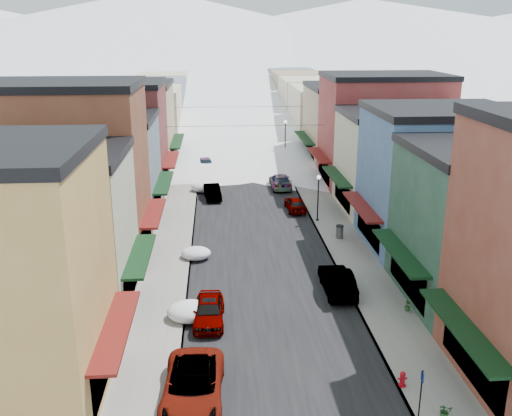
{
  "coord_description": "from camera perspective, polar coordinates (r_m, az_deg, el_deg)",
  "views": [
    {
      "loc": [
        -3.06,
        -18.6,
        15.75
      ],
      "look_at": [
        0.0,
        24.37,
        2.2
      ],
      "focal_mm": 40.0,
      "sensor_mm": 36.0,
      "label": 1
    }
  ],
  "objects": [
    {
      "name": "road",
      "position": [
        80.22,
        -1.82,
        6.14
      ],
      "size": [
        10.0,
        160.0,
        0.01
      ],
      "primitive_type": "cube",
      "color": "black",
      "rests_on": "ground"
    },
    {
      "name": "sidewalk_left",
      "position": [
        80.22,
        -6.56,
        6.09
      ],
      "size": [
        3.2,
        160.0,
        0.15
      ],
      "primitive_type": "cube",
      "color": "gray",
      "rests_on": "ground"
    },
    {
      "name": "sidewalk_right",
      "position": [
        80.73,
        2.89,
        6.25
      ],
      "size": [
        3.2,
        160.0,
        0.15
      ],
      "primitive_type": "cube",
      "color": "gray",
      "rests_on": "ground"
    },
    {
      "name": "curb_left",
      "position": [
        80.17,
        -5.45,
        6.11
      ],
      "size": [
        0.1,
        160.0,
        0.15
      ],
      "primitive_type": "cube",
      "color": "slate",
      "rests_on": "ground"
    },
    {
      "name": "curb_right",
      "position": [
        80.55,
        1.79,
        6.24
      ],
      "size": [
        0.1,
        160.0,
        0.15
      ],
      "primitive_type": "cube",
      "color": "slate",
      "rests_on": "ground"
    },
    {
      "name": "bldg_l_cream",
      "position": [
        34.5,
        -20.93,
        -2.31
      ],
      "size": [
        11.3,
        8.2,
        9.5
      ],
      "color": "#BBB697",
      "rests_on": "ground"
    },
    {
      "name": "bldg_l_brick_near",
      "position": [
        41.61,
        -18.79,
        3.34
      ],
      "size": [
        12.3,
        8.2,
        12.5
      ],
      "color": "brown",
      "rests_on": "ground"
    },
    {
      "name": "bldg_l_grayblue",
      "position": [
        49.94,
        -15.7,
        3.8
      ],
      "size": [
        11.3,
        9.2,
        9.0
      ],
      "color": "slate",
      "rests_on": "ground"
    },
    {
      "name": "bldg_l_brick_far",
      "position": [
        58.58,
        -15.07,
        6.8
      ],
      "size": [
        13.3,
        9.2,
        11.0
      ],
      "color": "maroon",
      "rests_on": "ground"
    },
    {
      "name": "bldg_l_tan",
      "position": [
        68.21,
        -12.69,
        7.98
      ],
      "size": [
        11.3,
        11.2,
        10.0
      ],
      "color": "tan",
      "rests_on": "ground"
    },
    {
      "name": "bldg_r_green",
      "position": [
        36.35,
        22.73,
        -1.54
      ],
      "size": [
        11.3,
        9.2,
        9.5
      ],
      "color": "#224836",
      "rests_on": "ground"
    },
    {
      "name": "bldg_r_blue",
      "position": [
        44.07,
        17.72,
        2.85
      ],
      "size": [
        11.3,
        9.2,
        10.5
      ],
      "color": "#406492",
      "rests_on": "ground"
    },
    {
      "name": "bldg_r_cream",
      "position": [
        52.62,
        14.64,
        4.56
      ],
      "size": [
        12.3,
        9.2,
        9.0
      ],
      "color": "beige",
      "rests_on": "ground"
    },
    {
      "name": "bldg_r_brick_far",
      "position": [
        60.95,
        12.54,
        7.62
      ],
      "size": [
        13.3,
        9.2,
        11.5
      ],
      "color": "maroon",
      "rests_on": "ground"
    },
    {
      "name": "bldg_r_tan",
      "position": [
        70.39,
        9.42,
        8.25
      ],
      "size": [
        11.3,
        11.2,
        9.5
      ],
      "color": "#988063",
      "rests_on": "ground"
    },
    {
      "name": "distant_blocks",
      "position": [
        102.32,
        -2.38,
        10.86
      ],
      "size": [
        34.0,
        55.0,
        8.0
      ],
      "color": "gray",
      "rests_on": "ground"
    },
    {
      "name": "mountain_ridge",
      "position": [
        296.23,
        -7.59,
        17.06
      ],
      "size": [
        670.0,
        340.0,
        34.0
      ],
      "color": "silver",
      "rests_on": "ground"
    },
    {
      "name": "overhead_cables",
      "position": [
        66.85,
        -1.43,
        9.25
      ],
      "size": [
        16.4,
        15.04,
        0.04
      ],
      "color": "black",
      "rests_on": "ground"
    },
    {
      "name": "car_white_suv",
      "position": [
        26.3,
        -6.33,
        -17.33
      ],
      "size": [
        2.86,
        5.78,
        1.58
      ],
      "primitive_type": "imported",
      "rotation": [
        0.0,
        0.0,
        -0.04
      ],
      "color": "silver",
      "rests_on": "ground"
    },
    {
      "name": "car_silver_sedan",
      "position": [
        32.49,
        -4.72,
        -10.18
      ],
      "size": [
        1.8,
        4.23,
        1.42
      ],
      "primitive_type": "imported",
      "rotation": [
        0.0,
        0.0,
        -0.03
      ],
      "color": "#A1A5A9",
      "rests_on": "ground"
    },
    {
      "name": "car_dark_hatch",
      "position": [
        55.37,
        -4.38,
        1.61
      ],
      "size": [
        1.88,
        4.23,
        1.35
      ],
      "primitive_type": "imported",
      "rotation": [
        0.0,
        0.0,
        0.11
      ],
      "color": "black",
      "rests_on": "ground"
    },
    {
      "name": "car_silver_wagon",
      "position": [
        66.92,
        -5.05,
        4.37
      ],
      "size": [
        2.34,
        4.73,
        1.32
      ],
      "primitive_type": "imported",
      "rotation": [
        0.0,
        0.0,
        0.11
      ],
      "color": "gray",
      "rests_on": "ground"
    },
    {
      "name": "car_green_sedan",
      "position": [
        36.11,
        8.13,
        -7.21
      ],
      "size": [
        1.67,
        4.77,
        1.57
      ],
      "primitive_type": "imported",
      "rotation": [
        0.0,
        0.0,
        3.14
      ],
      "color": "black",
      "rests_on": "ground"
    },
    {
      "name": "car_gray_suv",
      "position": [
        51.63,
        3.95,
        0.44
      ],
      "size": [
        1.75,
        4.0,
        1.34
      ],
      "primitive_type": "imported",
      "rotation": [
        0.0,
        0.0,
        3.18
      ],
      "color": "#94979D",
      "rests_on": "ground"
    },
    {
      "name": "car_black_sedan",
      "position": [
        59.03,
        2.44,
        2.71
      ],
      "size": [
        2.05,
        5.04,
        1.46
      ],
      "primitive_type": "imported",
      "rotation": [
        0.0,
        0.0,
        3.14
      ],
      "color": "black",
      "rests_on": "ground"
    },
    {
      "name": "car_lane_silver",
      "position": [
        79.93,
        -2.8,
        6.6
      ],
      "size": [
        1.68,
        4.18,
        1.42
      ],
      "primitive_type": "imported",
      "rotation": [
        0.0,
        0.0,
        -0.0
      ],
      "color": "#A4A6AC",
      "rests_on": "ground"
    },
    {
      "name": "car_lane_white",
      "position": [
        84.46,
        -0.48,
        7.22
      ],
      "size": [
        2.82,
        5.41,
        1.45
      ],
      "primitive_type": "imported",
      "rotation": [
        0.0,
        0.0,
        3.22
      ],
      "color": "silver",
      "rests_on": "ground"
    },
    {
      "name": "fire_hydrant",
      "position": [
        27.94,
        14.44,
        -16.27
      ],
      "size": [
        0.44,
        0.33,
        0.75
      ],
      "color": "#AD0915",
      "rests_on": "sidewalk_right"
    },
    {
      "name": "parking_sign",
      "position": [
        25.69,
        16.18,
        -17.09
      ],
      "size": [
        0.06,
        0.31,
        2.26
      ],
      "color": "black",
      "rests_on": "sidewalk_right"
    },
    {
      "name": "trash_can",
      "position": [
        44.9,
        8.36,
        -2.35
      ],
      "size": [
        0.6,
        0.6,
        1.03
      ],
      "color": "#56585B",
      "rests_on": "sidewalk_right"
    },
    {
      "name": "streetlamp_near",
      "position": [
        48.22,
        6.24,
        1.58
      ],
      "size": [
        0.33,
        0.33,
        3.95
      ],
      "color": "black",
      "rests_on": "sidewalk_right"
    },
    {
      "name": "streetlamp_far",
      "position": [
        71.69,
        2.94,
        7.35
      ],
      "size": [
        0.4,
        0.4,
        4.82
      ],
      "color": "black",
      "rests_on": "sidewalk_right"
    },
    {
      "name": "planter_near",
      "position": [
        26.56,
        18.38,
        -18.72
      ],
      "size": [
        0.59,
        0.52,
        0.61
      ],
      "primitive_type": "imported",
      "rotation": [
        0.0,
        0.0,
        0.09
      ],
      "color": "#275728",
      "rests_on": "sidewalk_right"
    },
    {
      "name": "planter_far",
      "position": [
        34.56,
        14.91,
        -9.42
      ],
      "size": [
        0.49,
        0.49,
        0.63
      ],
      "primitive_type": "imported",
      "rotation": [
        0.0,
        0.0,
        0.64
      ],
      "color": "#2D5828",
      "rests_on": "sidewalk_right"
    },
    {
      "name": "snow_pile_near",
      "position": [
        32.97,
        -6.62,
        -10.18
      ],
      "size": [
        2.55,
        2.77,
        1.08
      ],
      "color": "white",
      "rests_on": "ground"
    },
    {
      "name": "snow_pile_mid",
      "position": [
        41.14,
        -5.99,
        -4.5
      ],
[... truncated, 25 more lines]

